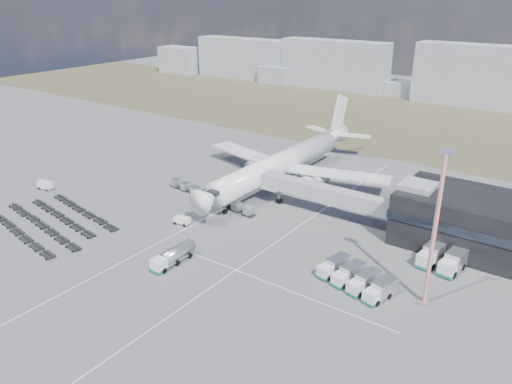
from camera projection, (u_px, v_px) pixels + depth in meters
The scene contains 16 objects.
ground at pixel (197, 229), 99.88m from camera, with size 420.00×420.00×0.00m, color #565659.
grass_strip at pixel (398, 120), 182.69m from camera, with size 420.00×90.00×0.01m, color brown.
lane_markings at pixel (245, 236), 96.87m from camera, with size 47.12×110.00×0.01m.
terminal at pixel (482, 223), 90.19m from camera, with size 30.40×16.40×11.00m.
jet_bridge at pixel (318, 192), 104.78m from camera, with size 30.30×3.80×7.05m.
airliner at pixel (285, 162), 122.26m from camera, with size 51.59×64.53×17.62m.
skyline at pixel (433, 78), 209.34m from camera, with size 302.53×23.51×24.31m.
fuel_tanker at pixel (173, 256), 86.79m from camera, with size 2.42×9.21×2.97m.
pushback_tug at pixel (182, 221), 101.71m from camera, with size 3.26×1.83×1.47m, color white.
utility_van at pixel (45, 185), 119.17m from camera, with size 3.72×1.68×2.03m, color white.
catering_truck at pixel (311, 184), 118.74m from camera, with size 3.21×6.92×3.10m.
service_trucks_near at pixel (356, 278), 80.30m from camera, with size 12.92×9.08×2.60m.
service_trucks_far at pixel (443, 258), 85.83m from camera, with size 7.44×8.55×3.13m.
uld_row at pixel (210, 196), 112.92m from camera, with size 26.97×5.14×1.82m.
baggage_dollies at pixel (50, 221), 102.43m from camera, with size 31.50×19.68×0.79m.
floodlight_mast at pixel (435, 230), 71.65m from camera, with size 2.36×1.92×24.81m.
Camera 1 is at (61.81, -66.05, 44.59)m, focal length 35.00 mm.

